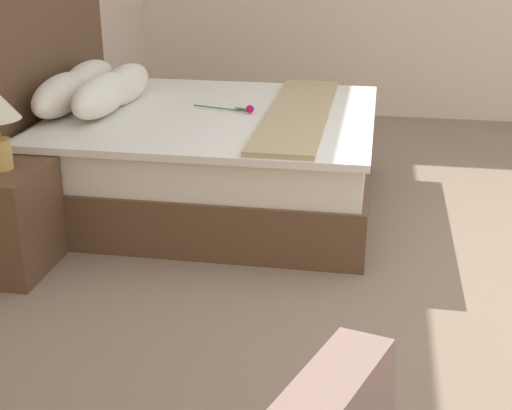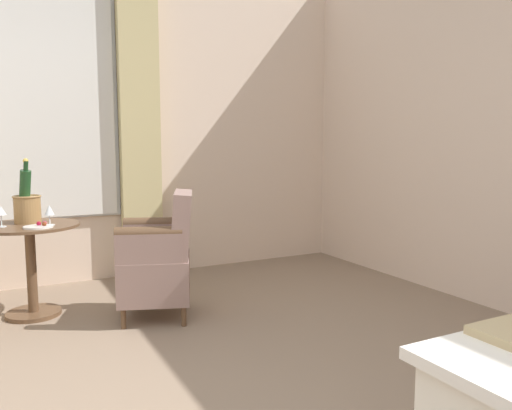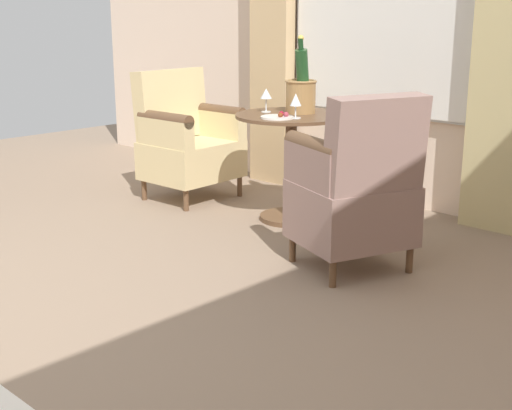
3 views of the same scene
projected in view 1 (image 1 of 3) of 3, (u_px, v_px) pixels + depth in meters
The scene contains 2 objects.
bed at pixel (193, 148), 4.44m from camera, with size 1.79×2.08×1.33m.
nightstand at pixel (9, 220), 3.58m from camera, with size 0.52×0.38×0.55m.
Camera 1 is at (-3.10, 0.80, 1.68)m, focal length 50.00 mm.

